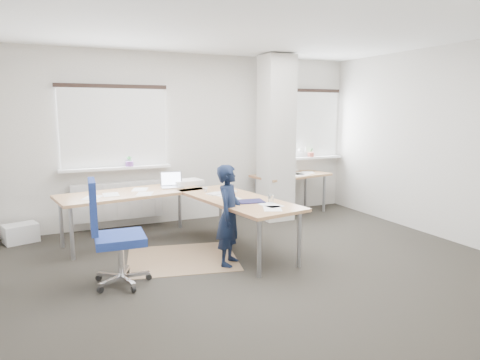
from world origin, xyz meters
name	(u,v)px	position (x,y,z in m)	size (l,w,h in m)	color
ground	(259,265)	(0.00, 0.00, 0.00)	(6.00, 6.00, 0.00)	black
room_shell	(257,121)	(0.18, 0.45, 1.75)	(6.04, 5.04, 2.82)	beige
floor_mat	(182,259)	(-0.79, 0.61, 0.00)	(1.36, 1.15, 0.01)	#846548
white_crate	(21,233)	(-2.70, 2.25, 0.13)	(0.44, 0.31, 0.26)	white
desk_main	(185,197)	(-0.58, 1.13, 0.69)	(2.82, 2.63, 0.96)	#986341
desk_side	(291,177)	(1.73, 2.15, 0.69)	(1.50, 0.93, 1.22)	#986341
task_chair	(117,256)	(-1.66, 0.11, 0.33)	(0.64, 0.63, 1.17)	navy
person	(229,215)	(-0.31, 0.20, 0.62)	(0.45, 0.30, 1.24)	black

